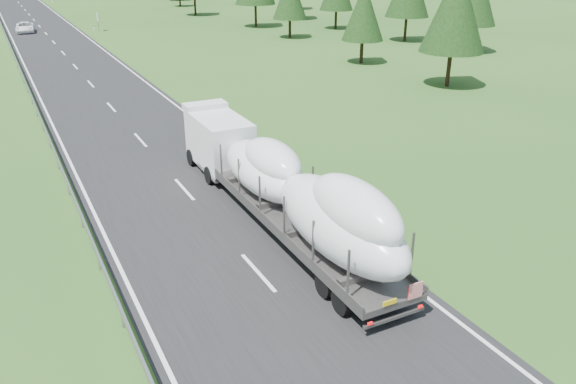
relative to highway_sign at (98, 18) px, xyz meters
name	(u,v)px	position (x,y,z in m)	size (l,w,h in m)	color
road_surface	(33,19)	(-7.20, 20.00, -1.80)	(10.00, 400.00, 0.02)	black
highway_sign	(98,18)	(0.00, 0.00, 0.00)	(0.08, 0.90, 2.60)	slate
boat_truck	(285,183)	(-4.63, -68.24, 0.38)	(2.74, 18.56, 4.22)	white
distant_van	(25,27)	(-9.64, 3.45, -1.09)	(2.39, 5.18, 1.44)	white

